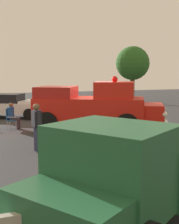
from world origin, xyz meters
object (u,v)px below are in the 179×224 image
at_px(classic_hot_rod, 12,105).
at_px(lawn_chair_near_truck, 10,117).
at_px(parked_pickup, 138,167).
at_px(spectator_seated, 13,115).
at_px(vintage_fire_truck, 95,106).
at_px(oak_tree_left, 133,64).
at_px(spectator_standing, 37,124).
at_px(traffic_cone, 85,118).

height_order(classic_hot_rod, lawn_chair_near_truck, classic_hot_rod).
relative_size(parked_pickup, lawn_chair_near_truck, 4.93).
xyz_separation_m(classic_hot_rod, spectator_seated, (0.47, 4.05, -0.05)).
bearing_deg(lawn_chair_near_truck, classic_hot_rod, -98.42).
bearing_deg(spectator_seated, lawn_chair_near_truck, -25.62).
xyz_separation_m(vintage_fire_truck, oak_tree_left, (-9.10, -12.59, 2.42)).
bearing_deg(spectator_seated, spectator_standing, 92.06).
bearing_deg(lawn_chair_near_truck, parked_pickup, 95.27).
xyz_separation_m(lawn_chair_near_truck, oak_tree_left, (-12.61, -10.32, 3.03)).
bearing_deg(vintage_fire_truck, traffic_cone, -101.51).
height_order(parked_pickup, traffic_cone, parked_pickup).
height_order(spectator_seated, traffic_cone, spectator_seated).
bearing_deg(oak_tree_left, classic_hot_rod, 27.75).
height_order(classic_hot_rod, spectator_standing, spectator_standing).
relative_size(vintage_fire_truck, spectator_seated, 4.83).
height_order(parked_pickup, spectator_seated, parked_pickup).
distance_m(vintage_fire_truck, parked_pickup, 8.57).
bearing_deg(vintage_fire_truck, classic_hot_rod, -65.04).
distance_m(classic_hot_rod, traffic_cone, 5.06).
relative_size(spectator_seated, spectator_standing, 0.77).
xyz_separation_m(spectator_standing, oak_tree_left, (-12.32, -15.10, 2.66)).
bearing_deg(spectator_seated, oak_tree_left, -140.28).
relative_size(lawn_chair_near_truck, spectator_seated, 0.79).
height_order(vintage_fire_truck, parked_pickup, vintage_fire_truck).
bearing_deg(spectator_standing, classic_hot_rod, -91.96).
bearing_deg(parked_pickup, spectator_seated, -85.35).
bearing_deg(classic_hot_rod, parked_pickup, 91.48).
bearing_deg(spectator_standing, vintage_fire_truck, -141.98).
height_order(lawn_chair_near_truck, spectator_standing, spectator_standing).
distance_m(lawn_chair_near_truck, traffic_cone, 4.06).
xyz_separation_m(classic_hot_rod, parked_pickup, (-0.37, 14.45, 0.24)).
distance_m(classic_hot_rod, spectator_standing, 8.79).
xyz_separation_m(oak_tree_left, traffic_cone, (8.57, 10.00, -3.31)).
relative_size(vintage_fire_truck, parked_pickup, 1.24).
bearing_deg(classic_hot_rod, vintage_fire_truck, 114.96).
bearing_deg(spectator_seated, vintage_fire_truck, 146.85).
bearing_deg(parked_pickup, spectator_standing, -83.21).
distance_m(spectator_seated, oak_tree_left, 16.50).
relative_size(vintage_fire_truck, spectator_standing, 3.72).
bearing_deg(oak_tree_left, vintage_fire_truck, 54.15).
bearing_deg(spectator_seated, classic_hot_rod, -96.64).
height_order(vintage_fire_truck, classic_hot_rod, vintage_fire_truck).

